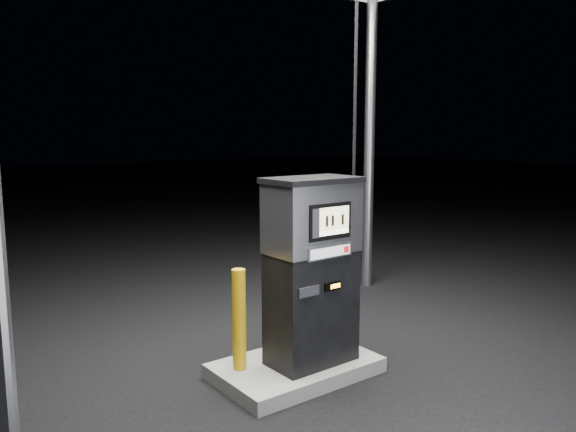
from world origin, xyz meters
TOP-DOWN VIEW (x-y plane):
  - ground at (0.00, 0.00)m, footprint 80.00×80.00m
  - pump_island at (0.00, 0.00)m, footprint 1.60×1.00m
  - fuel_dispenser at (0.12, -0.10)m, footprint 1.02×0.56m
  - bollard_left at (-0.55, 0.19)m, footprint 0.15×0.15m
  - bollard_right at (0.60, 0.06)m, footprint 0.18×0.18m

SIDE VIEW (x-z plane):
  - ground at x=0.00m, z-range 0.00..0.00m
  - pump_island at x=0.00m, z-range 0.00..0.15m
  - bollard_left at x=-0.55m, z-range 0.15..1.15m
  - bollard_right at x=0.60m, z-range 0.15..1.16m
  - fuel_dispenser at x=0.12m, z-range -0.83..3.04m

